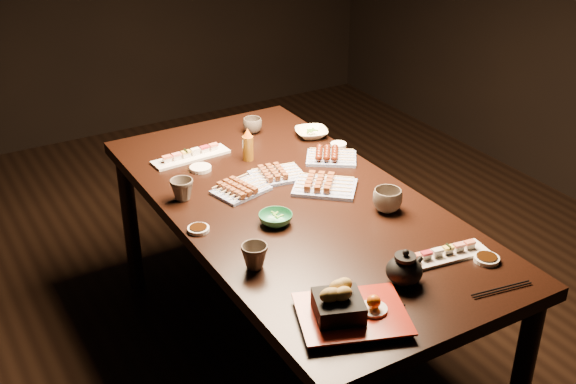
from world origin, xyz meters
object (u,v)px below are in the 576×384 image
Objects in this scene: teapot at (405,267)px; sushi_platter_far at (191,154)px; yakitori_plate_right at (325,182)px; teacup_far_left at (182,190)px; yakitori_plate_left at (241,186)px; teacup_mid_right at (387,200)px; edamame_bowl_cream at (311,133)px; sushi_platter_near at (443,252)px; tempura_tray at (353,304)px; teacup_far_right at (252,125)px; edamame_bowl_green at (276,219)px; yakitori_plate_center at (277,171)px; teacup_near_left at (255,256)px; dining_table at (294,284)px; condiment_bottle at (248,144)px.

sushi_platter_far is at bearing 92.56° from teapot.
teacup_far_left reaches higher than yakitori_plate_right.
yakitori_plate_left is 0.56m from teacup_mid_right.
sushi_platter_far is 2.33× the size of edamame_bowl_cream.
yakitori_plate_right is (0.33, -0.52, 0.01)m from sushi_platter_far.
edamame_bowl_cream is (0.56, -0.06, -0.00)m from sushi_platter_far.
teapot reaches higher than sushi_platter_near.
tempura_tray reaches higher than teacup_far_right.
sushi_platter_near reaches higher than edamame_bowl_cream.
teacup_far_right reaches higher than yakitori_plate_left.
edamame_bowl_green is at bearing -104.52° from yakitori_plate_left.
teacup_near_left reaches higher than yakitori_plate_center.
yakitori_plate_center is (0.05, 0.21, 0.40)m from dining_table.
teacup_near_left and teacup_far_left have the same top height.
tempura_tray is at bearing -106.20° from teacup_far_right.
dining_table is at bearing -104.63° from teacup_far_right.
sushi_platter_near is 1.03× the size of tempura_tray.
edamame_bowl_cream is 1.06× the size of teapot.
tempura_tray reaches higher than sushi_platter_near.
yakitori_plate_center reaches higher than edamame_bowl_green.
dining_table is 12.69× the size of condiment_bottle.
teacup_near_left reaches higher than edamame_bowl_green.
teacup_mid_right reaches higher than teacup_near_left.
teacup_mid_right is (0.40, -0.40, 0.02)m from yakitori_plate_left.
teapot is (0.20, -1.17, 0.04)m from sushi_platter_far.
sushi_platter_near is 1.24m from teacup_far_right.
teacup_far_right is at bearing 95.41° from teacup_mid_right.
sushi_platter_near is 0.80m from yakitori_plate_center.
edamame_bowl_green is 0.83m from teacup_far_right.
edamame_bowl_cream is at bearing 19.28° from teacup_far_left.
teapot is (-0.15, -1.29, 0.02)m from teacup_far_right.
edamame_bowl_cream is 0.73m from teacup_mid_right.
condiment_bottle reaches higher than teacup_mid_right.
teacup_far_left is at bearing -153.69° from condiment_bottle.
edamame_bowl_cream is 1.02× the size of condiment_bottle.
tempura_tray is (-0.08, -0.87, 0.03)m from yakitori_plate_left.
dining_table is 5.77× the size of tempura_tray.
teapot reaches higher than edamame_bowl_cream.
sushi_platter_near is at bearing -95.82° from teacup_mid_right.
yakitori_plate_left is 1.42× the size of condiment_bottle.
yakitori_plate_right is 0.81m from tempura_tray.
yakitori_plate_center is 1.46× the size of condiment_bottle.
condiment_bottle reaches higher than teapot.
teacup_far_left is at bearing -174.02° from yakitori_plate_center.
teapot is at bearing -40.79° from teacup_near_left.
yakitori_plate_center is 2.37× the size of teacup_near_left.
teacup_mid_right is at bearing -36.89° from teacup_far_left.
teacup_far_right reaches higher than dining_table.
dining_table is 7.58× the size of yakitori_plate_right.
teacup_near_left is 0.81× the size of teacup_mid_right.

